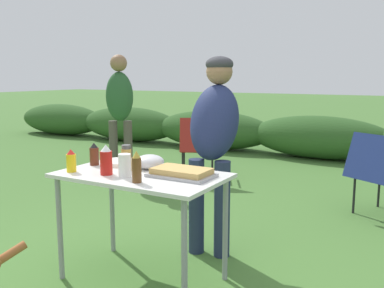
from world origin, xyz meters
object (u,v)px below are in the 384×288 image
food_tray (182,173)px  camp_chair_near_hedge (198,144)px  camp_chair_green_behind_table (379,171)px  ketchup_bottle (106,160)px  beer_bottle (137,167)px  spice_jar (126,158)px  standing_person_in_olive_jacket (214,133)px  standing_person_in_navy_coat (120,105)px  paper_cup_stack (125,165)px  plate_stack (120,162)px  folding_table (141,185)px  mixing_bowl (149,162)px  bbq_sauce_bottle (94,154)px  mustard_bottle (71,161)px

food_tray → camp_chair_near_hedge: camp_chair_near_hedge is taller
camp_chair_green_behind_table → camp_chair_near_hedge: same height
ketchup_bottle → beer_bottle: bearing=-13.1°
food_tray → ketchup_bottle: ketchup_bottle is taller
spice_jar → standing_person_in_olive_jacket: (0.32, 0.67, 0.12)m
standing_person_in_navy_coat → camp_chair_green_behind_table: 3.22m
food_tray → ketchup_bottle: size_ratio=2.06×
food_tray → paper_cup_stack: paper_cup_stack is taller
standing_person_in_navy_coat → camp_chair_near_hedge: standing_person_in_navy_coat is taller
plate_stack → camp_chair_green_behind_table: size_ratio=0.31×
folding_table → beer_bottle: beer_bottle is taller
folding_table → mixing_bowl: size_ratio=5.39×
mixing_bowl → spice_jar: (-0.09, -0.14, 0.04)m
ketchup_bottle → bbq_sauce_bottle: ketchup_bottle is taller
mixing_bowl → camp_chair_near_hedge: mixing_bowl is taller
spice_jar → ketchup_bottle: 0.16m
mustard_bottle → camp_chair_green_behind_table: bearing=54.9°
folding_table → camp_chair_green_behind_table: 2.52m
folding_table → ketchup_bottle: size_ratio=5.53×
food_tray → beer_bottle: size_ratio=2.09×
food_tray → camp_chair_green_behind_table: (0.95, 2.13, -0.30)m
bbq_sauce_bottle → standing_person_in_navy_coat: 2.59m
spice_jar → standing_person_in_olive_jacket: size_ratio=0.12×
plate_stack → standing_person_in_olive_jacket: standing_person_in_olive_jacket is taller
food_tray → paper_cup_stack: size_ratio=2.75×
mustard_bottle → standing_person_in_olive_jacket: size_ratio=0.10×
plate_stack → mustard_bottle: bearing=-109.6°
mixing_bowl → bbq_sauce_bottle: bearing=-166.4°
spice_jar → camp_chair_near_hedge: size_ratio=0.21×
standing_person_in_olive_jacket → folding_table: bearing=-113.1°
spice_jar → standing_person_in_navy_coat: standing_person_in_navy_coat is taller
beer_bottle → standing_person_in_navy_coat: (-2.06, 2.38, 0.16)m
food_tray → camp_chair_green_behind_table: camp_chair_green_behind_table is taller
folding_table → camp_chair_near_hedge: camp_chair_near_hedge is taller
ketchup_bottle → standing_person_in_navy_coat: standing_person_in_navy_coat is taller
spice_jar → beer_bottle: 0.34m
beer_bottle → camp_chair_near_hedge: bearing=112.3°
food_tray → standing_person_in_navy_coat: size_ratio=0.25×
paper_cup_stack → camp_chair_near_hedge: bearing=110.1°
beer_bottle → camp_chair_green_behind_table: beer_bottle is taller
spice_jar → standing_person_in_navy_coat: (-1.80, 2.16, 0.17)m
paper_cup_stack → beer_bottle: beer_bottle is taller
ketchup_bottle → mustard_bottle: ketchup_bottle is taller
camp_chair_near_hedge → mustard_bottle: bearing=-105.0°
folding_table → ketchup_bottle: (-0.18, -0.14, 0.17)m
standing_person_in_olive_jacket → standing_person_in_navy_coat: 2.59m
spice_jar → bbq_sauce_bottle: spice_jar is taller
mustard_bottle → food_tray: bearing=18.8°
bbq_sauce_bottle → paper_cup_stack: bearing=-23.3°
food_tray → plate_stack: food_tray is taller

